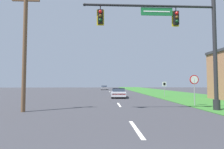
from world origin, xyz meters
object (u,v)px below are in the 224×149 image
Objects in this scene: signal_mast at (183,39)px; utility_pole_near at (25,46)px; far_car at (104,88)px; route_sign_post at (164,86)px; stop_sign at (194,83)px; car_ahead at (119,93)px.

signal_mast is 10.74m from utility_pole_near.
route_sign_post reaches higher than far_car.
far_car is at bearing 97.67° from signal_mast.
signal_mast reaches higher than far_car.
stop_sign is (2.01, 2.48, -3.05)m from signal_mast.
route_sign_post is at bearing 85.30° from stop_sign.
far_car is 0.56× the size of utility_pole_near.
signal_mast is 2.01× the size of car_ahead.
route_sign_post is 0.24× the size of utility_pole_near.
route_sign_post is (0.77, 9.41, -0.34)m from stop_sign.
stop_sign is at bearing -58.30° from car_ahead.
car_ahead is at bearing -176.20° from route_sign_post.
utility_pole_near is (-12.73, -2.46, 2.45)m from stop_sign.
far_car is at bearing 93.73° from car_ahead.
utility_pole_near is (-13.51, -11.87, 2.79)m from route_sign_post.
car_ahead is at bearing 107.18° from signal_mast.
signal_mast is 2.00× the size of far_car.
signal_mast is 1.13× the size of utility_pole_near.
signal_mast is 4.41m from stop_sign.
utility_pole_near reaches higher than far_car.
signal_mast is 4.61× the size of route_sign_post.
far_car is 1.87× the size of stop_sign.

